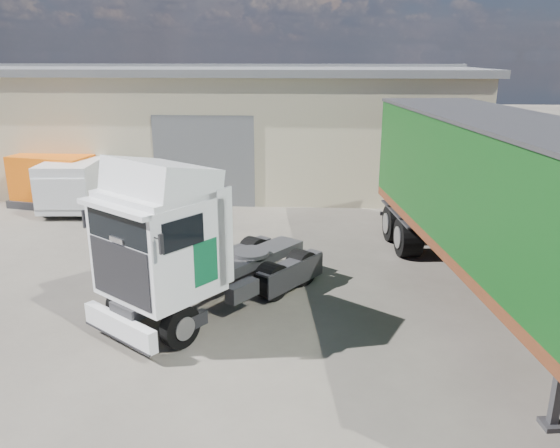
# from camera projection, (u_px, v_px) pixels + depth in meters

# --- Properties ---
(ground) EXTENTS (120.00, 120.00, 0.00)m
(ground) POSITION_uv_depth(u_px,v_px,m) (206.00, 322.00, 12.37)
(ground) COLOR #2A2722
(ground) RESTS_ON ground
(warehouse) EXTENTS (30.60, 12.60, 5.42)m
(warehouse) POSITION_uv_depth(u_px,v_px,m) (148.00, 121.00, 27.22)
(warehouse) COLOR tan
(warehouse) RESTS_ON ground
(tractor_unit) EXTENTS (5.02, 5.81, 3.83)m
(tractor_unit) POSITION_uv_depth(u_px,v_px,m) (186.00, 251.00, 12.21)
(tractor_unit) COLOR black
(tractor_unit) RESTS_ON ground
(box_trailer) EXTENTS (4.50, 13.65, 4.45)m
(box_trailer) POSITION_uv_depth(u_px,v_px,m) (509.00, 198.00, 12.29)
(box_trailer) COLOR #2D2D30
(box_trailer) RESTS_ON ground
(panel_van) EXTENTS (2.33, 4.94, 1.96)m
(panel_van) POSITION_uv_depth(u_px,v_px,m) (80.00, 181.00, 21.67)
(panel_van) COLOR black
(panel_van) RESTS_ON ground
(orange_skip) EXTENTS (3.62, 2.66, 2.05)m
(orange_skip) POSITION_uv_depth(u_px,v_px,m) (56.00, 183.00, 21.88)
(orange_skip) COLOR #2D2D30
(orange_skip) RESTS_ON ground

